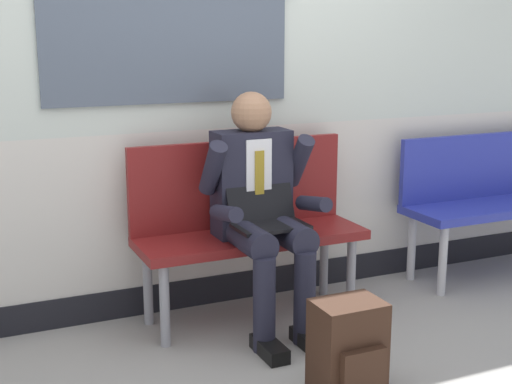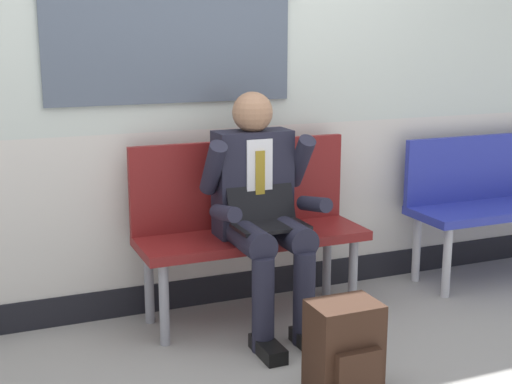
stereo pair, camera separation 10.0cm
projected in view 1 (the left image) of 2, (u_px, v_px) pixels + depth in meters
ground_plane at (255, 345)px, 3.54m from camera, size 18.00×18.00×0.00m
station_wall at (203, 50)px, 3.83m from camera, size 5.85×0.16×2.86m
bench_with_person at (246, 217)px, 3.83m from camera, size 1.23×0.42×0.95m
bench_empty at (494, 192)px, 4.52m from camera, size 1.29×0.42×0.89m
person_seated at (261, 207)px, 3.63m from camera, size 0.57×0.70×1.23m
backpack at (348, 349)px, 3.04m from camera, size 0.29×0.26×0.41m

